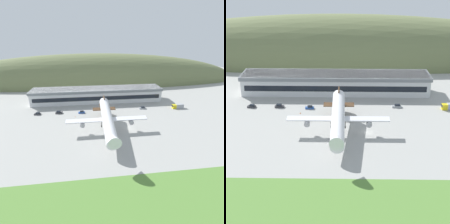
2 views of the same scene
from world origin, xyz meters
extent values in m
plane|color=#9E9E99|center=(0.00, 0.00, 0.00)|extent=(413.93, 413.93, 0.00)
cube|color=#568438|center=(0.00, -47.23, 0.04)|extent=(372.54, 26.32, 0.08)
ellipsoid|color=#667047|center=(-13.77, 108.46, 0.00)|extent=(326.40, 61.12, 61.33)
cube|color=silver|center=(-13.95, 47.00, 5.07)|extent=(94.80, 15.50, 10.14)
cube|color=slate|center=(-13.95, 47.00, 9.23)|extent=(96.00, 16.70, 1.83)
cube|color=black|center=(-13.95, 39.20, 4.56)|extent=(91.01, 0.16, 2.84)
cylinder|color=silver|center=(-11.74, -3.16, 7.61)|extent=(5.18, 40.25, 9.45)
cone|color=silver|center=(-11.74, -25.84, 10.07)|extent=(5.07, 6.21, 5.66)
cone|color=#4C331E|center=(-11.74, 20.03, 5.10)|extent=(5.07, 7.24, 5.77)
cube|color=#4C331E|center=(-11.74, 15.92, 9.34)|extent=(0.50, 5.45, 8.06)
cube|color=#4C331E|center=(-11.74, 16.17, 5.51)|extent=(13.46, 3.64, 0.75)
cube|color=silver|center=(-11.74, -1.17, 6.49)|extent=(40.85, 3.63, 0.84)
cylinder|color=#9E9EA3|center=(-23.99, -1.71, 5.00)|extent=(2.30, 3.83, 2.67)
cylinder|color=#9E9EA3|center=(0.52, -1.71, 5.00)|extent=(2.30, 3.83, 2.67)
cylinder|color=#2D2D2D|center=(-14.58, -1.17, 3.96)|extent=(0.28, 0.28, 2.20)
cylinder|color=#2D2D2D|center=(-14.58, -1.17, 2.86)|extent=(0.45, 1.10, 1.10)
cylinder|color=#2D2D2D|center=(-8.89, -1.17, 3.96)|extent=(0.28, 0.28, 2.20)
cylinder|color=#2D2D2D|center=(-8.89, -1.17, 2.86)|extent=(0.45, 1.10, 1.10)
cylinder|color=#2D2D2D|center=(-11.74, -17.05, 5.79)|extent=(0.22, 0.22, 1.98)
cylinder|color=#2D2D2D|center=(-11.74, -17.05, 4.80)|extent=(0.30, 0.83, 0.82)
cube|color=#333338|center=(-52.91, 25.38, 0.41)|extent=(4.07, 2.21, 0.82)
cube|color=black|center=(-52.71, 25.36, 1.15)|extent=(2.29, 1.77, 0.67)
cube|color=#264C99|center=(-25.53, 24.44, 0.41)|extent=(4.09, 1.86, 0.82)
cube|color=black|center=(-25.33, 24.45, 1.15)|extent=(2.27, 1.54, 0.67)
cube|color=#333338|center=(-39.80, 25.70, 0.46)|extent=(4.33, 1.84, 0.91)
cube|color=black|center=(-40.02, 25.70, 1.28)|extent=(2.38, 1.56, 0.74)
cube|color=#999EA3|center=(15.37, 26.82, 0.41)|extent=(4.55, 1.84, 0.82)
cube|color=black|center=(15.60, 26.83, 1.15)|extent=(2.52, 1.52, 0.67)
cube|color=gold|center=(37.11, 24.74, 1.31)|extent=(2.54, 2.65, 2.62)
cube|color=black|center=(35.85, 24.70, 1.78)|extent=(0.15, 2.18, 1.15)
cube|color=#999EA3|center=(40.94, 24.87, 1.43)|extent=(5.30, 2.74, 2.86)
cube|color=orange|center=(-29.24, 18.74, 0.01)|extent=(0.52, 0.52, 0.03)
cone|color=orange|center=(-29.24, 18.74, 0.31)|extent=(0.40, 0.40, 0.55)
camera|label=1|loc=(-19.60, -80.39, 43.65)|focal=28.00mm
camera|label=2|loc=(-9.25, -136.20, 67.44)|focal=60.00mm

